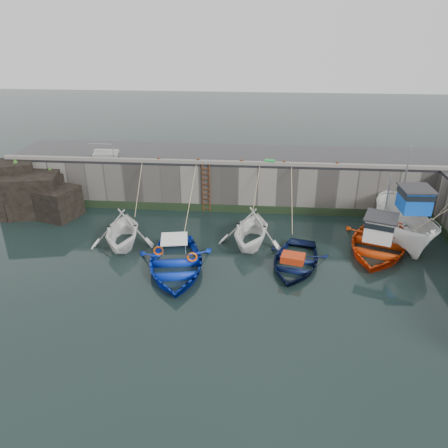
# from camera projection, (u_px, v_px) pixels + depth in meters

# --- Properties ---
(ground) EXTENTS (120.00, 120.00, 0.00)m
(ground) POSITION_uv_depth(u_px,v_px,m) (225.00, 304.00, 19.12)
(ground) COLOR black
(ground) RESTS_ON ground
(quay_back) EXTENTS (30.00, 5.00, 3.00)m
(quay_back) POSITION_uv_depth(u_px,v_px,m) (240.00, 177.00, 29.73)
(quay_back) COLOR slate
(quay_back) RESTS_ON ground
(road_back) EXTENTS (30.00, 5.00, 0.16)m
(road_back) POSITION_uv_depth(u_px,v_px,m) (240.00, 155.00, 29.05)
(road_back) COLOR black
(road_back) RESTS_ON quay_back
(kerb_back) EXTENTS (30.00, 0.30, 0.20)m
(kerb_back) POSITION_uv_depth(u_px,v_px,m) (238.00, 163.00, 26.86)
(kerb_back) COLOR slate
(kerb_back) RESTS_ON road_back
(algae_back) EXTENTS (30.00, 0.08, 0.50)m
(algae_back) POSITION_uv_depth(u_px,v_px,m) (238.00, 209.00, 27.98)
(algae_back) COLOR black
(algae_back) RESTS_ON ground
(rock_outcrop) EXTENTS (5.85, 4.24, 3.41)m
(rock_outcrop) POSITION_uv_depth(u_px,v_px,m) (35.00, 193.00, 27.76)
(rock_outcrop) COLOR black
(rock_outcrop) RESTS_ON ground
(ladder) EXTENTS (0.51, 0.08, 3.20)m
(ladder) POSITION_uv_depth(u_px,v_px,m) (206.00, 189.00, 27.51)
(ladder) COLOR #3F1E0F
(ladder) RESTS_ON ground
(boat_near_white) EXTENTS (4.41, 4.89, 2.28)m
(boat_near_white) POSITION_uv_depth(u_px,v_px,m) (124.00, 244.00, 24.21)
(boat_near_white) COLOR white
(boat_near_white) RESTS_ON ground
(boat_near_white_rope) EXTENTS (0.04, 3.51, 3.10)m
(boat_near_white_rope) POSITION_uv_depth(u_px,v_px,m) (140.00, 216.00, 27.52)
(boat_near_white_rope) COLOR tan
(boat_near_white_rope) RESTS_ON ground
(boat_near_blue) EXTENTS (4.97, 6.30, 1.18)m
(boat_near_blue) POSITION_uv_depth(u_px,v_px,m) (175.00, 269.00, 21.74)
(boat_near_blue) COLOR #0C2CB6
(boat_near_blue) RESTS_ON ground
(boat_near_blue_rope) EXTENTS (0.04, 5.47, 3.10)m
(boat_near_blue_rope) POSITION_uv_depth(u_px,v_px,m) (190.00, 227.00, 26.16)
(boat_near_blue_rope) COLOR tan
(boat_near_blue_rope) RESTS_ON ground
(boat_near_blacktrim) EXTENTS (4.43, 4.94, 2.33)m
(boat_near_blacktrim) POSITION_uv_depth(u_px,v_px,m) (251.00, 243.00, 24.26)
(boat_near_blacktrim) COLOR white
(boat_near_blacktrim) RESTS_ON ground
(boat_near_blacktrim_rope) EXTENTS (0.04, 3.11, 3.10)m
(boat_near_blacktrim_rope) POSITION_uv_depth(u_px,v_px,m) (252.00, 218.00, 27.28)
(boat_near_blacktrim_rope) COLOR tan
(boat_near_blacktrim_rope) RESTS_ON ground
(boat_near_navy) EXTENTS (4.36, 5.36, 0.98)m
(boat_near_navy) POSITION_uv_depth(u_px,v_px,m) (295.00, 265.00, 22.12)
(boat_near_navy) COLOR #091238
(boat_near_navy) RESTS_ON ground
(boat_near_navy_rope) EXTENTS (0.04, 4.69, 3.10)m
(boat_near_navy_rope) POSITION_uv_depth(u_px,v_px,m) (290.00, 227.00, 26.12)
(boat_near_navy_rope) COLOR tan
(boat_near_navy_rope) RESTS_ON ground
(boat_far_white) EXTENTS (2.65, 6.49, 5.47)m
(boat_far_white) POSITION_uv_depth(u_px,v_px,m) (405.00, 224.00, 24.04)
(boat_far_white) COLOR white
(boat_far_white) RESTS_ON ground
(boat_far_orange) EXTENTS (6.29, 7.32, 4.28)m
(boat_far_orange) POSITION_uv_depth(u_px,v_px,m) (378.00, 243.00, 23.43)
(boat_far_orange) COLOR #E8410C
(boat_far_orange) RESTS_ON ground
(fish_crate) EXTENTS (0.72, 0.51, 0.29)m
(fish_crate) POSITION_uv_depth(u_px,v_px,m) (270.00, 162.00, 26.83)
(fish_crate) COLOR #188933
(fish_crate) RESTS_ON road_back
(railing) EXTENTS (1.60, 1.05, 1.00)m
(railing) POSITION_uv_depth(u_px,v_px,m) (106.00, 153.00, 28.46)
(railing) COLOR #A5A8AD
(railing) RESTS_ON road_back
(bollard_a) EXTENTS (0.18, 0.18, 0.28)m
(bollard_a) POSITION_uv_depth(u_px,v_px,m) (159.00, 160.00, 27.31)
(bollard_a) COLOR #3F1E0F
(bollard_a) RESTS_ON road_back
(bollard_b) EXTENTS (0.18, 0.18, 0.28)m
(bollard_b) POSITION_uv_depth(u_px,v_px,m) (198.00, 161.00, 27.12)
(bollard_b) COLOR #3F1E0F
(bollard_b) RESTS_ON road_back
(bollard_c) EXTENTS (0.18, 0.18, 0.28)m
(bollard_c) POSITION_uv_depth(u_px,v_px,m) (242.00, 162.00, 26.91)
(bollard_c) COLOR #3F1E0F
(bollard_c) RESTS_ON road_back
(bollard_d) EXTENTS (0.18, 0.18, 0.28)m
(bollard_d) POSITION_uv_depth(u_px,v_px,m) (284.00, 163.00, 26.72)
(bollard_d) COLOR #3F1E0F
(bollard_d) RESTS_ON road_back
(bollard_e) EXTENTS (0.18, 0.18, 0.28)m
(bollard_e) POSITION_uv_depth(u_px,v_px,m) (337.00, 164.00, 26.48)
(bollard_e) COLOR #3F1E0F
(bollard_e) RESTS_ON road_back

